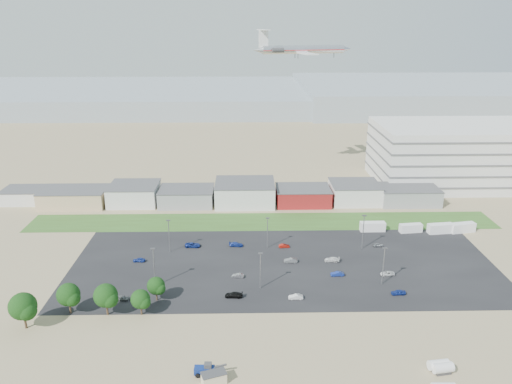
{
  "coord_description": "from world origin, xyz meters",
  "views": [
    {
      "loc": [
        -5.4,
        -107.5,
        65.79
      ],
      "look_at": [
        -2.77,
        22.0,
        21.19
      ],
      "focal_mm": 35.0,
      "sensor_mm": 36.0,
      "label": 1
    }
  ],
  "objects_px": {
    "airliner": "(303,49)",
    "parked_car_1": "(337,274)",
    "box_trailer_a": "(373,227)",
    "parked_car_8": "(378,245)",
    "portable_shed": "(214,378)",
    "telehandler": "(204,369)",
    "parked_car_7": "(291,260)",
    "tree_far_left": "(23,309)",
    "parked_car_5": "(139,260)",
    "parked_car_4": "(238,276)",
    "parked_car_13": "(296,297)",
    "parked_car_9": "(193,245)",
    "parked_car_3": "(234,295)",
    "parked_car_2": "(398,292)",
    "parked_car_0": "(387,273)",
    "parked_car_12": "(332,259)",
    "parked_car_10": "(122,298)",
    "parked_car_11": "(284,246)",
    "storage_tank_nw": "(439,365)",
    "parked_car_6": "(236,244)"
  },
  "relations": [
    {
      "from": "parked_car_1",
      "to": "parked_car_9",
      "type": "height_order",
      "value": "parked_car_9"
    },
    {
      "from": "parked_car_0",
      "to": "parked_car_10",
      "type": "xyz_separation_m",
      "value": [
        -69.47,
        -11.37,
        0.04
      ]
    },
    {
      "from": "airliner",
      "to": "parked_car_10",
      "type": "height_order",
      "value": "airliner"
    },
    {
      "from": "airliner",
      "to": "parked_car_1",
      "type": "bearing_deg",
      "value": -102.47
    },
    {
      "from": "parked_car_8",
      "to": "parked_car_12",
      "type": "xyz_separation_m",
      "value": [
        -15.85,
        -9.61,
        0.07
      ]
    },
    {
      "from": "tree_far_left",
      "to": "parked_car_5",
      "type": "height_order",
      "value": "tree_far_left"
    },
    {
      "from": "parked_car_13",
      "to": "parked_car_12",
      "type": "bearing_deg",
      "value": 147.93
    },
    {
      "from": "storage_tank_nw",
      "to": "parked_car_13",
      "type": "bearing_deg",
      "value": 133.36
    },
    {
      "from": "tree_far_left",
      "to": "parked_car_11",
      "type": "relative_size",
      "value": 3.0
    },
    {
      "from": "parked_car_7",
      "to": "tree_far_left",
      "type": "bearing_deg",
      "value": -61.39
    },
    {
      "from": "parked_car_3",
      "to": "parked_car_2",
      "type": "bearing_deg",
      "value": 95.36
    },
    {
      "from": "parked_car_4",
      "to": "airliner",
      "type": "bearing_deg",
      "value": 170.19
    },
    {
      "from": "airliner",
      "to": "box_trailer_a",
      "type": "bearing_deg",
      "value": -86.78
    },
    {
      "from": "parked_car_0",
      "to": "parked_car_10",
      "type": "bearing_deg",
      "value": -86.72
    },
    {
      "from": "parked_car_11",
      "to": "parked_car_9",
      "type": "bearing_deg",
      "value": 82.73
    },
    {
      "from": "portable_shed",
      "to": "tree_far_left",
      "type": "relative_size",
      "value": 0.48
    },
    {
      "from": "parked_car_5",
      "to": "parked_car_6",
      "type": "height_order",
      "value": "parked_car_6"
    },
    {
      "from": "storage_tank_nw",
      "to": "parked_car_4",
      "type": "xyz_separation_m",
      "value": [
        -40.37,
        38.59,
        -0.68
      ]
    },
    {
      "from": "parked_car_3",
      "to": "parked_car_5",
      "type": "height_order",
      "value": "parked_car_3"
    },
    {
      "from": "parked_car_2",
      "to": "parked_car_11",
      "type": "distance_m",
      "value": 39.01
    },
    {
      "from": "parked_car_5",
      "to": "parked_car_0",
      "type": "bearing_deg",
      "value": 85.95
    },
    {
      "from": "tree_far_left",
      "to": "parked_car_2",
      "type": "distance_m",
      "value": 89.36
    },
    {
      "from": "telehandler",
      "to": "parked_car_7",
      "type": "height_order",
      "value": "telehandler"
    },
    {
      "from": "portable_shed",
      "to": "tree_far_left",
      "type": "distance_m",
      "value": 47.68
    },
    {
      "from": "box_trailer_a",
      "to": "parked_car_11",
      "type": "xyz_separation_m",
      "value": [
        -30.09,
        -12.2,
        -0.99
      ]
    },
    {
      "from": "portable_shed",
      "to": "parked_car_2",
      "type": "height_order",
      "value": "portable_shed"
    },
    {
      "from": "parked_car_2",
      "to": "parked_car_4",
      "type": "xyz_separation_m",
      "value": [
        -40.83,
        9.73,
        -0.08
      ]
    },
    {
      "from": "portable_shed",
      "to": "airliner",
      "type": "height_order",
      "value": "airliner"
    },
    {
      "from": "parked_car_12",
      "to": "parked_car_10",
      "type": "bearing_deg",
      "value": -63.36
    },
    {
      "from": "parked_car_9",
      "to": "parked_car_13",
      "type": "bearing_deg",
      "value": -133.91
    },
    {
      "from": "box_trailer_a",
      "to": "airliner",
      "type": "bearing_deg",
      "value": 105.37
    },
    {
      "from": "telehandler",
      "to": "parked_car_1",
      "type": "height_order",
      "value": "telehandler"
    },
    {
      "from": "parked_car_10",
      "to": "parked_car_1",
      "type": "bearing_deg",
      "value": -76.98
    },
    {
      "from": "parked_car_8",
      "to": "parked_car_10",
      "type": "distance_m",
      "value": 77.46
    },
    {
      "from": "parked_car_3",
      "to": "tree_far_left",
      "type": "bearing_deg",
      "value": -70.36
    },
    {
      "from": "box_trailer_a",
      "to": "parked_car_8",
      "type": "relative_size",
      "value": 2.52
    },
    {
      "from": "portable_shed",
      "to": "telehandler",
      "type": "bearing_deg",
      "value": 109.11
    },
    {
      "from": "airliner",
      "to": "parked_car_4",
      "type": "bearing_deg",
      "value": -118.93
    },
    {
      "from": "parked_car_1",
      "to": "parked_car_13",
      "type": "bearing_deg",
      "value": -48.77
    },
    {
      "from": "parked_car_1",
      "to": "parked_car_4",
      "type": "relative_size",
      "value": 1.11
    },
    {
      "from": "parked_car_12",
      "to": "telehandler",
      "type": "bearing_deg",
      "value": -27.56
    },
    {
      "from": "parked_car_4",
      "to": "parked_car_13",
      "type": "bearing_deg",
      "value": 58.37
    },
    {
      "from": "telehandler",
      "to": "parked_car_0",
      "type": "bearing_deg",
      "value": 41.67
    },
    {
      "from": "parked_car_3",
      "to": "parked_car_13",
      "type": "distance_m",
      "value": 15.53
    },
    {
      "from": "airliner",
      "to": "parked_car_9",
      "type": "height_order",
      "value": "airliner"
    },
    {
      "from": "parked_car_6",
      "to": "parked_car_8",
      "type": "relative_size",
      "value": 1.32
    },
    {
      "from": "parked_car_1",
      "to": "parked_car_2",
      "type": "relative_size",
      "value": 1.0
    },
    {
      "from": "parked_car_6",
      "to": "parked_car_11",
      "type": "distance_m",
      "value": 14.78
    },
    {
      "from": "telehandler",
      "to": "parked_car_6",
      "type": "xyz_separation_m",
      "value": [
        5.16,
        58.86,
        -0.71
      ]
    },
    {
      "from": "telehandler",
      "to": "parked_car_4",
      "type": "bearing_deg",
      "value": 82.83
    }
  ]
}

